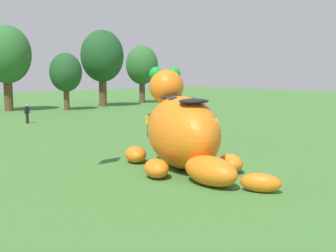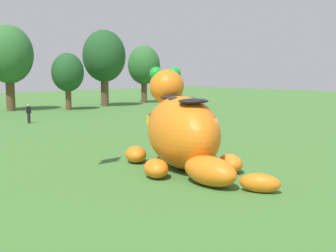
% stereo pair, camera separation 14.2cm
% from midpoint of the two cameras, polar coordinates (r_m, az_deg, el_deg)
% --- Properties ---
extents(ground_plane, '(160.00, 160.00, 0.00)m').
position_cam_midpoint_polar(ground_plane, '(20.06, 5.60, -5.75)').
color(ground_plane, '#427533').
extents(giant_inflatable_creature, '(6.20, 9.48, 4.76)m').
position_cam_midpoint_polar(giant_inflatable_creature, '(20.08, 2.15, -0.65)').
color(giant_inflatable_creature, orange).
rests_on(giant_inflatable_creature, ground).
extents(tree_centre, '(5.53, 5.53, 9.82)m').
position_cam_midpoint_polar(tree_centre, '(52.71, -20.44, 8.88)').
color(tree_centre, brown).
rests_on(tree_centre, ground).
extents(tree_centre_right, '(3.78, 3.78, 6.72)m').
position_cam_midpoint_polar(tree_centre_right, '(52.00, -13.17, 6.94)').
color(tree_centre_right, brown).
rests_on(tree_centre_right, ground).
extents(tree_mid_right, '(5.58, 5.58, 9.91)m').
position_cam_midpoint_polar(tree_mid_right, '(56.81, -8.46, 9.16)').
color(tree_mid_right, brown).
rests_on(tree_mid_right, ground).
extents(tree_right, '(4.67, 4.67, 8.29)m').
position_cam_midpoint_polar(tree_right, '(62.66, -3.16, 8.08)').
color(tree_right, brown).
rests_on(tree_right, ground).
extents(spectator_near_inflatable, '(0.38, 0.26, 1.71)m').
position_cam_midpoint_polar(spectator_near_inflatable, '(29.72, -2.32, 0.19)').
color(spectator_near_inflatable, '#2D334C').
rests_on(spectator_near_inflatable, ground).
extents(spectator_by_cars, '(0.38, 0.26, 1.71)m').
position_cam_midpoint_polar(spectator_by_cars, '(39.39, -18.01, 1.58)').
color(spectator_by_cars, black).
rests_on(spectator_by_cars, ground).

